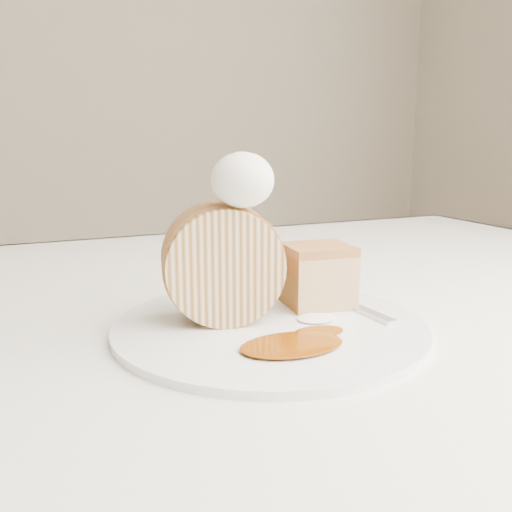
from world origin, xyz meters
name	(u,v)px	position (x,y,z in m)	size (l,w,h in m)	color
table	(220,371)	(0.00, 0.20, 0.66)	(1.40, 0.90, 0.75)	white
plate	(270,327)	(0.01, 0.08, 0.75)	(0.30, 0.30, 0.01)	white
roulade_slice	(223,264)	(-0.03, 0.11, 0.81)	(0.11, 0.11, 0.06)	beige
cake_chunk	(318,279)	(0.08, 0.11, 0.79)	(0.07, 0.06, 0.06)	#AF7642
whipped_cream	(243,180)	(-0.02, 0.09, 0.89)	(0.06, 0.06, 0.05)	white
caramel_drizzle	(244,148)	(-0.01, 0.09, 0.92)	(0.03, 0.02, 0.01)	#773304
caramel_pool	(292,344)	(0.00, 0.01, 0.76)	(0.09, 0.06, 0.00)	#773304
fork	(352,305)	(0.11, 0.09, 0.76)	(0.02, 0.18, 0.00)	silver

